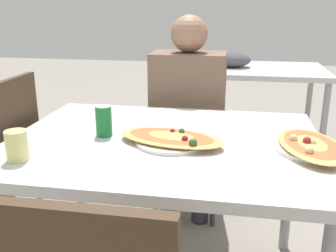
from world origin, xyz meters
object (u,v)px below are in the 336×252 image
Objects in this scene: dining_table at (165,154)px; soda_can at (104,121)px; pizza_main at (171,139)px; pizza_second at (311,146)px; chair_far_seated at (190,127)px; person_seated at (188,103)px; drink_glass at (17,146)px.

dining_table is 9.90× the size of soda_can.
pizza_main is 1.09× the size of pizza_second.
dining_table is 0.56m from pizza_second.
chair_far_seated is at bearing 122.65° from pizza_second.
pizza_main reaches higher than dining_table.
soda_can is (-0.29, 0.05, 0.04)m from pizza_main.
soda_can reaches higher than pizza_main.
person_seated reaches higher than chair_far_seated.
pizza_second is at bearing 122.65° from chair_far_seated.
drink_glass reaches higher than dining_table.
soda_can is 0.37m from drink_glass.
pizza_second is (0.55, -0.86, 0.23)m from chair_far_seated.
pizza_main is 0.52m from pizza_second.
pizza_main is at bearing 91.94° from chair_far_seated.
soda_can is 0.30× the size of pizza_second.
person_seated is at bearing 92.24° from pizza_main.
chair_far_seated is 2.20× the size of pizza_second.
pizza_main is at bearing 92.24° from person_seated.
pizza_main and pizza_second have the same top height.
pizza_main is at bearing -9.68° from soda_can.
drink_glass is at bearing -152.46° from pizza_main.
chair_far_seated is 1.24m from drink_glass.
drink_glass is at bearing -165.33° from pizza_second.
person_seated is at bearing 126.62° from pizza_second.
pizza_second is at bearing 14.67° from drink_glass.
drink_glass is at bearing 67.48° from chair_far_seated.
dining_table is at bearing 89.53° from person_seated.
pizza_second is at bearing -4.05° from dining_table.
chair_far_seated reaches higher than pizza_second.
drink_glass is (-0.47, -1.12, 0.26)m from chair_far_seated.
chair_far_seated is 0.22m from person_seated.
person_seated is 9.48× the size of soda_can.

